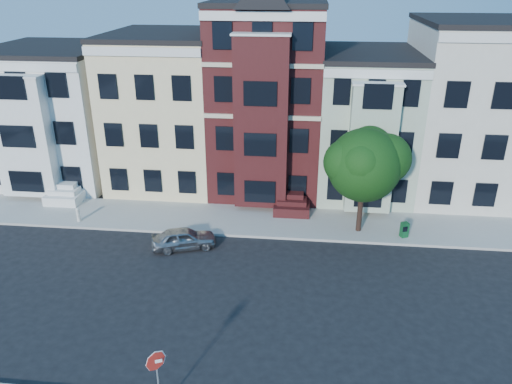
# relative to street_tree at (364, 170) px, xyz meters

# --- Properties ---
(ground) EXTENTS (120.00, 120.00, 0.00)m
(ground) POSITION_rel_street_tree_xyz_m (-5.90, -7.33, -3.89)
(ground) COLOR black
(far_sidewalk) EXTENTS (60.00, 4.00, 0.15)m
(far_sidewalk) POSITION_rel_street_tree_xyz_m (-5.90, 0.67, -3.82)
(far_sidewalk) COLOR #9E9B93
(far_sidewalk) RESTS_ON ground
(house_white) EXTENTS (8.00, 9.00, 9.00)m
(house_white) POSITION_rel_street_tree_xyz_m (-20.90, 7.17, 0.61)
(house_white) COLOR white
(house_white) RESTS_ON ground
(house_yellow) EXTENTS (7.00, 9.00, 10.00)m
(house_yellow) POSITION_rel_street_tree_xyz_m (-12.90, 7.17, 1.11)
(house_yellow) COLOR beige
(house_yellow) RESTS_ON ground
(house_brown) EXTENTS (7.00, 9.00, 12.00)m
(house_brown) POSITION_rel_street_tree_xyz_m (-5.90, 7.17, 2.11)
(house_brown) COLOR #3B1112
(house_brown) RESTS_ON ground
(house_green) EXTENTS (6.00, 9.00, 9.00)m
(house_green) POSITION_rel_street_tree_xyz_m (0.60, 7.17, 0.61)
(house_green) COLOR #A5B69C
(house_green) RESTS_ON ground
(house_cream) EXTENTS (8.00, 9.00, 11.00)m
(house_cream) POSITION_rel_street_tree_xyz_m (7.60, 7.17, 1.61)
(house_cream) COLOR beige
(house_cream) RESTS_ON ground
(street_tree) EXTENTS (7.11, 7.11, 7.49)m
(street_tree) POSITION_rel_street_tree_xyz_m (0.00, 0.00, 0.00)
(street_tree) COLOR #194813
(street_tree) RESTS_ON far_sidewalk
(parked_car) EXTENTS (3.73, 2.42, 1.18)m
(parked_car) POSITION_rel_street_tree_xyz_m (-9.60, -2.81, -3.30)
(parked_car) COLOR gray
(parked_car) RESTS_ON ground
(newspaper_box) EXTENTS (0.49, 0.47, 0.87)m
(newspaper_box) POSITION_rel_street_tree_xyz_m (2.49, -0.49, -3.31)
(newspaper_box) COLOR #115126
(newspaper_box) RESTS_ON far_sidewalk
(fire_hydrant) EXTENTS (0.30, 0.30, 0.69)m
(fire_hydrant) POSITION_rel_street_tree_xyz_m (-16.58, -0.63, -3.40)
(fire_hydrant) COLOR beige
(fire_hydrant) RESTS_ON far_sidewalk
(stop_sign) EXTENTS (0.73, 0.40, 2.74)m
(stop_sign) POSITION_rel_street_tree_xyz_m (-7.75, -13.78, -2.37)
(stop_sign) COLOR red
(stop_sign) RESTS_ON near_sidewalk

